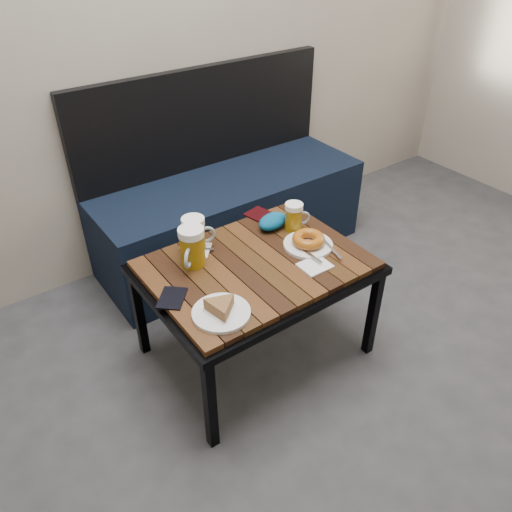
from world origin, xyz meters
TOP-DOWN VIEW (x-y plane):
  - bench at (0.12, 1.76)m, footprint 1.40×0.50m
  - cafe_table at (-0.20, 1.06)m, footprint 0.84×0.62m
  - beer_mug_left at (-0.40, 1.19)m, footprint 0.14×0.13m
  - beer_mug_centre at (-0.34, 1.27)m, footprint 0.14×0.10m
  - beer_mug_right at (0.06, 1.16)m, footprint 0.11×0.09m
  - plate_pie at (-0.47, 0.89)m, footprint 0.20×0.20m
  - plate_bagel at (0.03, 1.03)m, footprint 0.20×0.25m
  - napkin_left at (-0.35, 1.26)m, footprint 0.14×0.14m
  - napkin_right at (-0.04, 0.91)m, footprint 0.11×0.10m
  - passport_navy at (-0.56, 1.06)m, footprint 0.14×0.14m
  - passport_burgundy at (0.02, 1.32)m, footprint 0.13×0.15m
  - knit_pouch at (-0.00, 1.22)m, footprint 0.16×0.12m

SIDE VIEW (x-z plane):
  - bench at x=0.12m, z-range -0.20..0.75m
  - cafe_table at x=-0.20m, z-range 0.19..0.66m
  - passport_navy at x=-0.56m, z-range 0.47..0.48m
  - passport_burgundy at x=0.02m, z-range 0.47..0.48m
  - napkin_right at x=-0.04m, z-range 0.47..0.48m
  - napkin_left at x=-0.35m, z-range 0.47..0.48m
  - plate_pie at x=-0.47m, z-range 0.47..0.52m
  - plate_bagel at x=0.03m, z-range 0.47..0.52m
  - knit_pouch at x=0.00m, z-range 0.47..0.53m
  - beer_mug_right at x=0.06m, z-range 0.47..0.59m
  - beer_mug_centre at x=-0.34m, z-range 0.47..0.62m
  - beer_mug_left at x=-0.40m, z-range 0.47..0.63m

